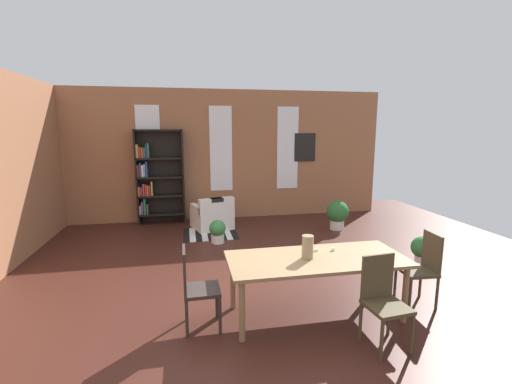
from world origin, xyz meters
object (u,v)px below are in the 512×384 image
at_px(dining_chair_head_right, 423,266).
at_px(armchair_white, 212,216).
at_px(potted_plant_window, 218,231).
at_px(bookshelf_tall, 156,176).
at_px(potted_plant_by_shelf, 422,249).
at_px(dining_table, 317,263).
at_px(vase_on_table, 308,247).
at_px(dining_chair_near_right, 383,298).
at_px(dining_chair_head_left, 195,285).
at_px(potted_plant_corner, 337,214).

xyz_separation_m(dining_chair_head_right, armchair_white, (-2.38, 4.08, -0.23)).
relative_size(dining_chair_head_right, armchair_white, 0.96).
bearing_deg(potted_plant_window, armchair_white, 91.04).
bearing_deg(bookshelf_tall, potted_plant_by_shelf, -38.78).
distance_m(dining_table, vase_on_table, 0.24).
height_order(dining_chair_near_right, potted_plant_window, dining_chair_near_right).
relative_size(dining_chair_head_right, dining_chair_head_left, 1.00).
relative_size(dining_chair_head_left, potted_plant_corner, 1.45).
distance_m(dining_chair_near_right, bookshelf_tall, 6.12).
relative_size(dining_table, dining_chair_head_right, 2.24).
bearing_deg(dining_chair_near_right, armchair_white, 106.51).
height_order(vase_on_table, dining_chair_head_left, vase_on_table).
height_order(vase_on_table, potted_plant_window, vase_on_table).
relative_size(vase_on_table, armchair_white, 0.28).
xyz_separation_m(vase_on_table, potted_plant_window, (-0.80, 3.01, -0.63)).
xyz_separation_m(dining_chair_near_right, potted_plant_corner, (1.35, 4.13, -0.15)).
distance_m(dining_chair_head_left, potted_plant_by_shelf, 3.94).
height_order(armchair_white, potted_plant_window, armchair_white).
bearing_deg(dining_chair_head_left, dining_table, 0.03).
relative_size(dining_chair_head_right, potted_plant_corner, 1.45).
bearing_deg(potted_plant_by_shelf, dining_chair_head_right, -126.66).
bearing_deg(potted_plant_by_shelf, armchair_white, 138.31).
relative_size(bookshelf_tall, potted_plant_corner, 3.41).
relative_size(armchair_white, potted_plant_corner, 1.51).
xyz_separation_m(dining_chair_near_right, potted_plant_window, (-1.39, 3.69, -0.27)).
bearing_deg(armchair_white, dining_chair_head_left, -96.95).
distance_m(dining_table, potted_plant_window, 3.17).
distance_m(dining_chair_head_right, potted_plant_corner, 3.47).
bearing_deg(dining_table, bookshelf_tall, 114.53).
bearing_deg(potted_plant_corner, dining_table, -117.87).
bearing_deg(dining_chair_head_right, potted_plant_corner, 83.66).
distance_m(dining_chair_near_right, armchair_white, 4.97).
bearing_deg(vase_on_table, dining_chair_head_right, -0.20).
xyz_separation_m(dining_chair_head_left, armchair_white, (0.50, 4.08, -0.23)).
bearing_deg(vase_on_table, dining_chair_near_right, -49.33).
distance_m(dining_chair_head_right, potted_plant_by_shelf, 1.49).
relative_size(bookshelf_tall, armchair_white, 2.25).
xyz_separation_m(armchair_white, potted_plant_window, (0.02, -1.07, -0.03)).
bearing_deg(armchair_white, vase_on_table, -78.61).
bearing_deg(dining_chair_near_right, bookshelf_tall, 115.88).
height_order(dining_chair_head_left, potted_plant_window, dining_chair_head_left).
bearing_deg(dining_chair_head_left, potted_plant_corner, 46.59).
height_order(bookshelf_tall, potted_plant_by_shelf, bookshelf_tall).
bearing_deg(bookshelf_tall, armchair_white, -29.96).
xyz_separation_m(dining_table, armchair_white, (-0.94, 4.08, -0.38)).
relative_size(dining_chair_near_right, bookshelf_tall, 0.43).
relative_size(dining_chair_near_right, dining_chair_head_left, 1.00).
bearing_deg(dining_chair_head_right, dining_table, 179.79).
bearing_deg(bookshelf_tall, dining_chair_head_right, -52.94).
height_order(vase_on_table, dining_chair_head_right, vase_on_table).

